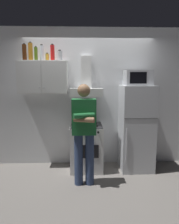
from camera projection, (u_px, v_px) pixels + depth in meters
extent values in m
plane|color=slate|center=(90.00, 174.00, 3.75)|extent=(7.00, 7.00, 0.00)
cube|color=white|center=(88.00, 98.00, 4.14)|extent=(4.80, 0.10, 2.70)
cube|color=silver|center=(43.00, 77.00, 3.83)|extent=(0.90, 0.34, 0.60)
cube|color=silver|center=(29.00, 77.00, 3.65)|extent=(0.43, 0.01, 0.58)
cube|color=silver|center=(54.00, 77.00, 3.67)|extent=(0.43, 0.01, 0.58)
sphere|color=#B2B2B7|center=(39.00, 87.00, 3.67)|extent=(0.02, 0.02, 0.02)
sphere|color=#B2B2B7|center=(44.00, 87.00, 3.68)|extent=(0.02, 0.02, 0.02)
cube|color=white|center=(86.00, 147.00, 3.93)|extent=(0.60, 0.60, 0.85)
cube|color=black|center=(86.00, 125.00, 3.87)|extent=(0.59, 0.59, 0.01)
cube|color=black|center=(87.00, 152.00, 3.63)|extent=(0.42, 0.01, 0.24)
cylinder|color=black|center=(79.00, 126.00, 3.74)|extent=(0.16, 0.16, 0.01)
cylinder|color=black|center=(94.00, 126.00, 3.75)|extent=(0.16, 0.16, 0.01)
cylinder|color=black|center=(80.00, 124.00, 3.98)|extent=(0.16, 0.16, 0.01)
cylinder|color=black|center=(93.00, 123.00, 3.99)|extent=(0.16, 0.16, 0.01)
cylinder|color=black|center=(75.00, 133.00, 3.56)|extent=(0.04, 0.02, 0.04)
cylinder|color=black|center=(83.00, 132.00, 3.57)|extent=(0.04, 0.02, 0.04)
cylinder|color=black|center=(91.00, 132.00, 3.57)|extent=(0.04, 0.02, 0.04)
cylinder|color=black|center=(98.00, 132.00, 3.58)|extent=(0.04, 0.02, 0.04)
cube|color=white|center=(86.00, 92.00, 3.85)|extent=(0.60, 0.44, 0.15)
cube|color=white|center=(86.00, 72.00, 3.93)|extent=(0.20, 0.16, 0.60)
cube|color=silver|center=(136.00, 128.00, 3.91)|extent=(0.60, 0.60, 1.60)
cube|color=#4C4C4C|center=(141.00, 118.00, 3.57)|extent=(0.59, 0.01, 0.01)
cylinder|color=silver|center=(126.00, 145.00, 3.63)|extent=(0.02, 0.02, 0.60)
cube|color=#B7BABF|center=(138.00, 78.00, 3.79)|extent=(0.48, 0.36, 0.28)
cube|color=black|center=(138.00, 78.00, 3.60)|extent=(0.30, 0.01, 0.20)
cylinder|color=navy|center=(79.00, 159.00, 3.34)|extent=(0.14, 0.14, 0.85)
cylinder|color=navy|center=(90.00, 159.00, 3.34)|extent=(0.14, 0.14, 0.85)
cube|color=#1E6633|center=(84.00, 117.00, 3.23)|extent=(0.38, 0.20, 0.56)
cylinder|color=#1E6633|center=(84.00, 116.00, 3.09)|extent=(0.33, 0.17, 0.08)
cylinder|color=#8C6647|center=(84.00, 120.00, 3.10)|extent=(0.33, 0.17, 0.08)
sphere|color=#8C6647|center=(84.00, 91.00, 3.17)|extent=(0.20, 0.20, 0.20)
cylinder|color=#B7721E|center=(31.00, 52.00, 3.75)|extent=(0.08, 0.08, 0.31)
cylinder|color=black|center=(30.00, 42.00, 3.72)|extent=(0.04, 0.04, 0.02)
cylinder|color=red|center=(52.00, 53.00, 3.76)|extent=(0.08, 0.08, 0.28)
cylinder|color=black|center=(52.00, 45.00, 3.74)|extent=(0.04, 0.04, 0.02)
cylinder|color=gold|center=(47.00, 57.00, 3.81)|extent=(0.06, 0.06, 0.13)
cylinder|color=black|center=(47.00, 53.00, 3.80)|extent=(0.03, 0.03, 0.02)
cylinder|color=#B2B5BA|center=(60.00, 56.00, 3.77)|extent=(0.09, 0.09, 0.18)
cylinder|color=black|center=(60.00, 50.00, 3.75)|extent=(0.05, 0.05, 0.02)
cylinder|color=silver|center=(42.00, 53.00, 3.77)|extent=(0.07, 0.07, 0.27)
cylinder|color=black|center=(42.00, 45.00, 3.75)|extent=(0.04, 0.04, 0.02)
cylinder|color=#47230F|center=(24.00, 53.00, 3.79)|extent=(0.08, 0.08, 0.30)
cylinder|color=black|center=(24.00, 44.00, 3.77)|extent=(0.04, 0.04, 0.02)
cylinder|color=#4C6B19|center=(36.00, 54.00, 3.73)|extent=(0.06, 0.06, 0.23)
cylinder|color=black|center=(36.00, 47.00, 3.71)|extent=(0.03, 0.03, 0.02)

